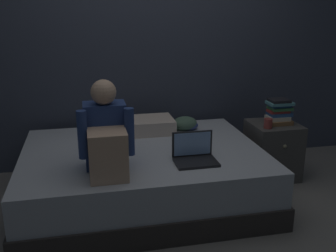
{
  "coord_description": "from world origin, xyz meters",
  "views": [
    {
      "loc": [
        -0.64,
        -2.71,
        1.6
      ],
      "look_at": [
        -0.03,
        0.1,
        0.71
      ],
      "focal_mm": 41.58,
      "sensor_mm": 36.0,
      "label": 1
    }
  ],
  "objects_px": {
    "laptop": "(194,154)",
    "pillow": "(143,126)",
    "bed": "(143,175)",
    "clothes_pile": "(185,124)",
    "book_stack": "(279,112)",
    "person_sitting": "(106,138)",
    "nightstand": "(272,150)",
    "mug": "(268,123)"
  },
  "relations": [
    {
      "from": "bed",
      "to": "clothes_pile",
      "type": "bearing_deg",
      "value": 42.72
    },
    {
      "from": "bed",
      "to": "mug",
      "type": "xyz_separation_m",
      "value": [
        1.17,
        0.09,
        0.35
      ]
    },
    {
      "from": "nightstand",
      "to": "pillow",
      "type": "relative_size",
      "value": 0.96
    },
    {
      "from": "nightstand",
      "to": "mug",
      "type": "height_order",
      "value": "mug"
    },
    {
      "from": "book_stack",
      "to": "laptop",
      "type": "bearing_deg",
      "value": -150.51
    },
    {
      "from": "laptop",
      "to": "pillow",
      "type": "xyz_separation_m",
      "value": [
        -0.27,
        0.8,
        0.01
      ]
    },
    {
      "from": "pillow",
      "to": "nightstand",
      "type": "bearing_deg",
      "value": -10.95
    },
    {
      "from": "pillow",
      "to": "person_sitting",
      "type": "bearing_deg",
      "value": -115.24
    },
    {
      "from": "bed",
      "to": "pillow",
      "type": "xyz_separation_m",
      "value": [
        0.08,
        0.45,
        0.3
      ]
    },
    {
      "from": "laptop",
      "to": "pillow",
      "type": "distance_m",
      "value": 0.84
    },
    {
      "from": "pillow",
      "to": "book_stack",
      "type": "bearing_deg",
      "value": -10.9
    },
    {
      "from": "nightstand",
      "to": "laptop",
      "type": "height_order",
      "value": "laptop"
    },
    {
      "from": "bed",
      "to": "person_sitting",
      "type": "bearing_deg",
      "value": -129.38
    },
    {
      "from": "person_sitting",
      "to": "bed",
      "type": "bearing_deg",
      "value": 50.62
    },
    {
      "from": "laptop",
      "to": "pillow",
      "type": "relative_size",
      "value": 0.57
    },
    {
      "from": "bed",
      "to": "book_stack",
      "type": "relative_size",
      "value": 8.42
    },
    {
      "from": "person_sitting",
      "to": "laptop",
      "type": "relative_size",
      "value": 2.05
    },
    {
      "from": "mug",
      "to": "clothes_pile",
      "type": "xyz_separation_m",
      "value": [
        -0.68,
        0.35,
        -0.06
      ]
    },
    {
      "from": "pillow",
      "to": "mug",
      "type": "bearing_deg",
      "value": -18.08
    },
    {
      "from": "bed",
      "to": "clothes_pile",
      "type": "relative_size",
      "value": 7.99
    },
    {
      "from": "bed",
      "to": "nightstand",
      "type": "height_order",
      "value": "nightstand"
    },
    {
      "from": "bed",
      "to": "book_stack",
      "type": "xyz_separation_m",
      "value": [
        1.33,
        0.21,
        0.43
      ]
    },
    {
      "from": "mug",
      "to": "clothes_pile",
      "type": "distance_m",
      "value": 0.77
    },
    {
      "from": "person_sitting",
      "to": "clothes_pile",
      "type": "bearing_deg",
      "value": 46.1
    },
    {
      "from": "bed",
      "to": "laptop",
      "type": "height_order",
      "value": "laptop"
    },
    {
      "from": "laptop",
      "to": "mug",
      "type": "distance_m",
      "value": 0.93
    },
    {
      "from": "pillow",
      "to": "laptop",
      "type": "bearing_deg",
      "value": -71.3
    },
    {
      "from": "person_sitting",
      "to": "pillow",
      "type": "height_order",
      "value": "person_sitting"
    },
    {
      "from": "book_stack",
      "to": "person_sitting",
      "type": "bearing_deg",
      "value": -160.27
    },
    {
      "from": "person_sitting",
      "to": "pillow",
      "type": "xyz_separation_m",
      "value": [
        0.39,
        0.83,
        -0.19
      ]
    },
    {
      "from": "pillow",
      "to": "book_stack",
      "type": "relative_size",
      "value": 2.36
    },
    {
      "from": "nightstand",
      "to": "pillow",
      "type": "bearing_deg",
      "value": 169.05
    },
    {
      "from": "bed",
      "to": "mug",
      "type": "relative_size",
      "value": 22.22
    },
    {
      "from": "nightstand",
      "to": "clothes_pile",
      "type": "xyz_separation_m",
      "value": [
        -0.81,
        0.23,
        0.25
      ]
    },
    {
      "from": "book_stack",
      "to": "clothes_pile",
      "type": "height_order",
      "value": "book_stack"
    },
    {
      "from": "laptop",
      "to": "clothes_pile",
      "type": "bearing_deg",
      "value": 80.24
    },
    {
      "from": "laptop",
      "to": "mug",
      "type": "xyz_separation_m",
      "value": [
        0.82,
        0.44,
        0.07
      ]
    },
    {
      "from": "laptop",
      "to": "nightstand",
      "type": "bearing_deg",
      "value": 30.54
    },
    {
      "from": "bed",
      "to": "clothes_pile",
      "type": "distance_m",
      "value": 0.72
    },
    {
      "from": "pillow",
      "to": "mug",
      "type": "height_order",
      "value": "mug"
    },
    {
      "from": "nightstand",
      "to": "book_stack",
      "type": "height_order",
      "value": "book_stack"
    },
    {
      "from": "bed",
      "to": "pillow",
      "type": "bearing_deg",
      "value": 80.04
    }
  ]
}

